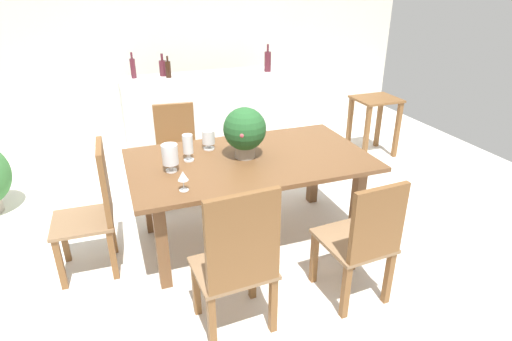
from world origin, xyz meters
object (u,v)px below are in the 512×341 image
at_px(crystal_vase_left, 208,138).
at_px(crystal_vase_center_near, 188,146).
at_px(wine_bottle_tall, 168,69).
at_px(side_table, 375,114).
at_px(wine_bottle_amber, 133,68).
at_px(dining_table, 250,169).
at_px(flower_centerpiece, 245,130).
at_px(kitchen_counter, 206,115).
at_px(wine_bottle_clear, 268,61).
at_px(wine_bottle_dark, 163,68).
at_px(chair_near_right, 364,239).
at_px(chair_near_left, 239,260).
at_px(chair_head_end, 95,206).
at_px(chair_far_left, 177,148).
at_px(crystal_vase_right, 170,155).
at_px(wine_glass, 183,177).

xyz_separation_m(crystal_vase_left, crystal_vase_center_near, (-0.21, -0.18, 0.03)).
distance_m(wine_bottle_tall, side_table, 2.54).
relative_size(wine_bottle_amber, side_table, 0.41).
bearing_deg(wine_bottle_tall, dining_table, -81.95).
xyz_separation_m(flower_centerpiece, wine_bottle_amber, (-0.64, 2.10, 0.13)).
bearing_deg(wine_bottle_amber, crystal_vase_left, -77.44).
distance_m(kitchen_counter, wine_bottle_clear, 1.00).
relative_size(wine_bottle_tall, wine_bottle_dark, 0.96).
bearing_deg(chair_near_right, side_table, -129.55).
bearing_deg(wine_bottle_tall, wine_bottle_clear, -3.75).
relative_size(chair_near_left, wine_bottle_dark, 4.03).
bearing_deg(wine_bottle_dark, kitchen_counter, -15.23).
xyz_separation_m(chair_near_left, flower_centerpiece, (0.40, 1.04, 0.40)).
distance_m(wine_bottle_amber, wine_bottle_clear, 1.60).
distance_m(chair_near_left, chair_head_end, 1.27).
bearing_deg(chair_head_end, wine_bottle_clear, 134.44).
distance_m(chair_far_left, wine_bottle_amber, 1.31).
bearing_deg(dining_table, crystal_vase_right, -176.79).
bearing_deg(crystal_vase_center_near, crystal_vase_left, 40.68).
xyz_separation_m(chair_far_left, wine_glass, (-0.18, -1.37, 0.33)).
bearing_deg(chair_near_right, wine_bottle_clear, -103.01).
bearing_deg(crystal_vase_left, wine_bottle_clear, 54.48).
relative_size(crystal_vase_left, wine_bottle_amber, 0.57).
height_order(flower_centerpiece, side_table, flower_centerpiece).
bearing_deg(side_table, wine_glass, -148.66).
xyz_separation_m(chair_near_right, kitchen_counter, (-0.30, 3.02, -0.02)).
bearing_deg(side_table, chair_near_left, -137.77).
xyz_separation_m(wine_bottle_tall, wine_bottle_amber, (-0.38, 0.11, 0.02)).
distance_m(chair_far_left, chair_near_right, 2.18).
distance_m(crystal_vase_right, wine_glass, 0.34).
distance_m(wine_glass, wine_bottle_amber, 2.52).
bearing_deg(crystal_vase_center_near, wine_glass, -105.57).
height_order(chair_far_left, wine_bottle_amber, wine_bottle_amber).
bearing_deg(side_table, flower_centerpiece, -149.79).
bearing_deg(wine_bottle_dark, chair_near_right, -76.31).
height_order(chair_head_end, wine_glass, chair_head_end).
relative_size(wine_bottle_dark, wine_bottle_clear, 0.79).
relative_size(chair_head_end, wine_bottle_dark, 3.90).
height_order(chair_head_end, flower_centerpiece, flower_centerpiece).
bearing_deg(wine_bottle_tall, wine_glass, -97.55).
height_order(flower_centerpiece, wine_bottle_clear, wine_bottle_clear).
relative_size(chair_near_right, wine_bottle_amber, 3.22).
distance_m(chair_near_left, chair_near_right, 0.86).
relative_size(dining_table, wine_bottle_tall, 7.71).
bearing_deg(dining_table, chair_near_left, -112.80).
bearing_deg(chair_near_left, wine_bottle_clear, -117.62).
height_order(wine_glass, kitchen_counter, kitchen_counter).
distance_m(flower_centerpiece, kitchen_counter, 2.04).
bearing_deg(wine_bottle_clear, wine_bottle_dark, 171.26).
bearing_deg(wine_bottle_amber, flower_centerpiece, -73.05).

